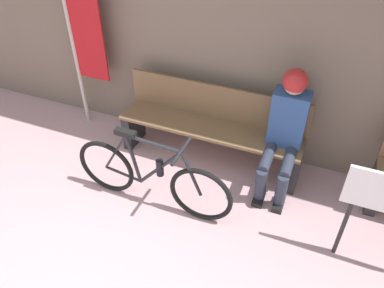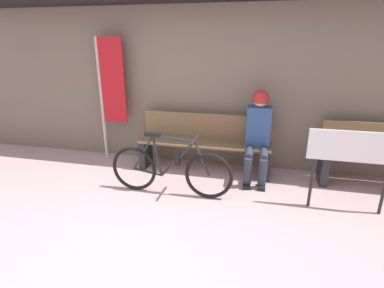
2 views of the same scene
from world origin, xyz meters
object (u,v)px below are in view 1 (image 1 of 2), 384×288
Objects in this scene: bicycle at (151,178)px; banner_pole at (82,32)px; park_bench_near at (211,127)px; person_seated at (286,126)px.

banner_pole reaches higher than bicycle.
park_bench_near is 1.77m from banner_pole.
banner_pole reaches higher than park_bench_near.
bicycle is at bearing -107.83° from park_bench_near.
banner_pole is at bearing 142.97° from bicycle.
banner_pole is (-1.30, 0.98, 0.88)m from bicycle.
bicycle is 1.26× the size of person_seated.
park_bench_near reaches higher than bicycle.
park_bench_near is at bearing 72.17° from bicycle.
bicycle is 1.37m from person_seated.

